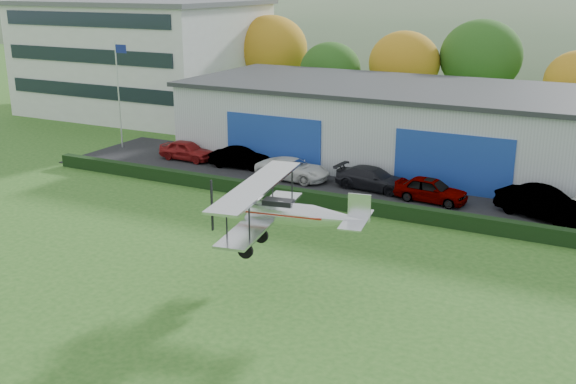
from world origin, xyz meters
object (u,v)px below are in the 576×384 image
at_px(car_0, 187,150).
at_px(car_5, 543,204).
at_px(car_2, 293,169).
at_px(office_block, 144,57).
at_px(car_4, 431,190).
at_px(biplane, 280,211).
at_px(car_3, 373,179).
at_px(car_1, 240,158).
at_px(hangar, 476,131).
at_px(flagpole, 119,85).

distance_m(car_0, car_5, 23.96).
xyz_separation_m(car_2, car_5, (15.09, -0.58, 0.15)).
height_order(office_block, car_4, office_block).
bearing_deg(car_4, biplane, 175.21).
bearing_deg(car_3, office_block, 67.78).
xyz_separation_m(car_1, car_2, (4.43, -0.87, -0.01)).
bearing_deg(car_1, car_2, -107.87).
height_order(car_2, car_4, car_4).
relative_size(office_block, car_0, 5.11).
bearing_deg(car_2, hangar, -48.39).
relative_size(car_0, car_3, 0.87).
xyz_separation_m(car_1, biplane, (11.09, -15.08, 2.57)).
height_order(office_block, car_3, office_block).
bearing_deg(office_block, car_5, -21.79).
relative_size(car_1, car_4, 0.99).
bearing_deg(flagpole, office_block, 121.97).
xyz_separation_m(flagpole, car_0, (6.45, -0.87, -4.05)).
relative_size(car_1, biplane, 0.53).
height_order(car_0, car_3, car_0).
bearing_deg(hangar, car_1, -153.78).
bearing_deg(office_block, biplane, -44.00).
bearing_deg(car_4, car_0, 90.55).
relative_size(car_0, car_4, 0.98).
distance_m(car_0, car_2, 8.87).
bearing_deg(biplane, office_block, 126.60).
bearing_deg(office_block, car_0, -43.59).
bearing_deg(flagpole, car_4, -5.37).
bearing_deg(biplane, car_0, 126.22).
relative_size(car_4, car_5, 0.83).
xyz_separation_m(car_5, biplane, (-8.44, -13.63, 2.42)).
bearing_deg(car_5, car_2, 110.67).
height_order(car_3, car_5, car_5).
bearing_deg(car_5, car_4, 111.98).
relative_size(car_3, biplane, 0.60).
relative_size(flagpole, car_2, 1.68).
bearing_deg(car_0, biplane, -133.25).
relative_size(flagpole, car_5, 1.62).
bearing_deg(car_1, car_5, -101.06).
height_order(hangar, car_3, hangar).
height_order(flagpole, car_4, flagpole).
height_order(car_2, car_3, car_3).
relative_size(hangar, car_2, 8.52).
xyz_separation_m(car_4, biplane, (-2.39, -13.73, 2.53)).
height_order(office_block, car_5, office_block).
distance_m(hangar, biplane, 22.20).
xyz_separation_m(car_2, car_3, (5.26, 0.25, 0.01)).
height_order(car_1, biplane, biplane).
xyz_separation_m(car_1, car_5, (19.53, -1.44, 0.15)).
height_order(hangar, biplane, hangar).
distance_m(car_2, car_4, 9.06).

